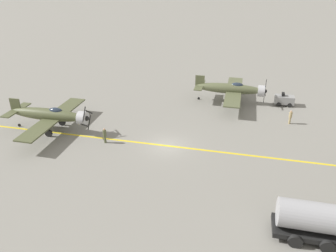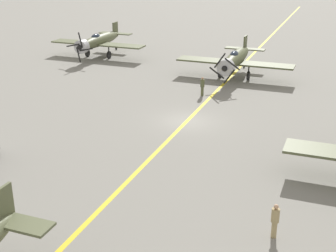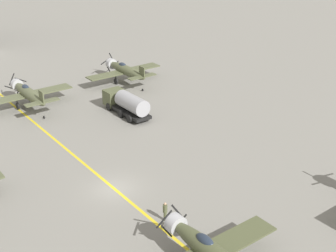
{
  "view_description": "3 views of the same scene",
  "coord_description": "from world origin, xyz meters",
  "px_view_note": "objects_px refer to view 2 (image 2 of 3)",
  "views": [
    {
      "loc": [
        30.06,
        7.15,
        17.74
      ],
      "look_at": [
        1.91,
        0.54,
        3.39
      ],
      "focal_mm": 35.0,
      "sensor_mm": 36.0,
      "label": 1
    },
    {
      "loc": [
        -10.86,
        32.67,
        12.8
      ],
      "look_at": [
        -0.51,
        5.55,
        1.64
      ],
      "focal_mm": 50.0,
      "sensor_mm": 36.0,
      "label": 2
    },
    {
      "loc": [
        -18.44,
        -32.83,
        23.46
      ],
      "look_at": [
        8.17,
        2.47,
        3.31
      ],
      "focal_mm": 50.0,
      "sensor_mm": 36.0,
      "label": 3
    }
  ],
  "objects_px": {
    "ground_crew_walking": "(275,220)",
    "ground_crew_inspecting": "(202,86)",
    "airplane_near_right": "(99,41)",
    "airplane_near_center": "(236,59)"
  },
  "relations": [
    {
      "from": "ground_crew_walking",
      "to": "ground_crew_inspecting",
      "type": "height_order",
      "value": "same"
    },
    {
      "from": "airplane_near_right",
      "to": "ground_crew_walking",
      "type": "xyz_separation_m",
      "value": [
        -26.32,
        31.2,
        -1.05
      ]
    },
    {
      "from": "airplane_near_right",
      "to": "airplane_near_center",
      "type": "bearing_deg",
      "value": 156.13
    },
    {
      "from": "airplane_near_right",
      "to": "ground_crew_inspecting",
      "type": "xyz_separation_m",
      "value": [
        -16.62,
        10.92,
        -1.05
      ]
    },
    {
      "from": "airplane_near_center",
      "to": "ground_crew_walking",
      "type": "distance_m",
      "value": 28.73
    },
    {
      "from": "ground_crew_walking",
      "to": "ground_crew_inspecting",
      "type": "relative_size",
      "value": 1.0
    },
    {
      "from": "airplane_near_right",
      "to": "ground_crew_walking",
      "type": "relative_size",
      "value": 6.83
    },
    {
      "from": "airplane_near_center",
      "to": "ground_crew_inspecting",
      "type": "bearing_deg",
      "value": 89.05
    },
    {
      "from": "airplane_near_right",
      "to": "ground_crew_walking",
      "type": "distance_m",
      "value": 40.83
    },
    {
      "from": "airplane_near_center",
      "to": "ground_crew_inspecting",
      "type": "distance_m",
      "value": 7.39
    }
  ]
}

